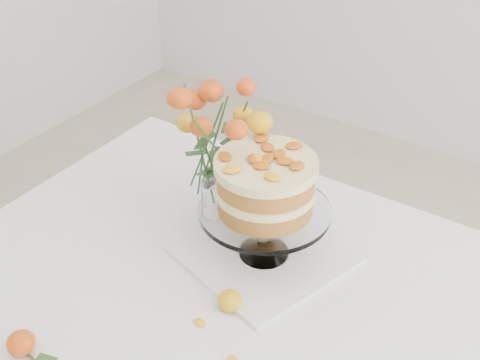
# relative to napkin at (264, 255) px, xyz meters

# --- Properties ---
(table) EXTENTS (1.43, 0.93, 0.76)m
(table) POSITION_rel_napkin_xyz_m (0.12, -0.12, -0.09)
(table) COLOR tan
(table) RESTS_ON ground
(napkin) EXTENTS (0.37, 0.37, 0.01)m
(napkin) POSITION_rel_napkin_xyz_m (0.00, 0.00, 0.00)
(napkin) COLOR white
(napkin) RESTS_ON table
(cake_stand) EXTENTS (0.26, 0.26, 0.23)m
(cake_stand) POSITION_rel_napkin_xyz_m (0.00, 0.00, 0.16)
(cake_stand) COLOR white
(cake_stand) RESTS_ON napkin
(rose_vase) EXTENTS (0.26, 0.26, 0.37)m
(rose_vase) POSITION_rel_napkin_xyz_m (-0.16, 0.06, 0.21)
(rose_vase) COLOR white
(rose_vase) RESTS_ON table
(loose_rose_near) EXTENTS (0.08, 0.05, 0.04)m
(loose_rose_near) POSITION_rel_napkin_xyz_m (0.03, -0.16, 0.01)
(loose_rose_near) COLOR yellow
(loose_rose_near) RESTS_ON table
(loose_rose_far) EXTENTS (0.09, 0.05, 0.04)m
(loose_rose_far) POSITION_rel_napkin_xyz_m (-0.21, -0.45, 0.02)
(loose_rose_far) COLOR #C23D09
(loose_rose_far) RESTS_ON table
(stray_petal_a) EXTENTS (0.03, 0.02, 0.00)m
(stray_petal_a) POSITION_rel_napkin_xyz_m (0.00, -0.22, -0.00)
(stray_petal_a) COLOR #FFAD10
(stray_petal_a) RESTS_ON table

